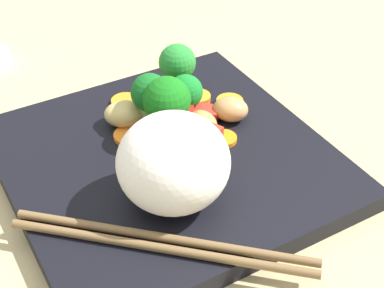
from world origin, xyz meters
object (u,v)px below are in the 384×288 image
(broccoli_floret_2, at_px, (150,95))
(carrot_slice_2, at_px, (230,103))
(square_plate, at_px, (167,162))
(rice_mound, at_px, (173,163))
(chopstick_pair, at_px, (162,243))

(broccoli_floret_2, bearing_deg, carrot_slice_2, -6.36)
(square_plate, bearing_deg, carrot_slice_2, 23.49)
(square_plate, height_order, rice_mound, rice_mound)
(broccoli_floret_2, bearing_deg, rice_mound, -105.68)
(chopstick_pair, bearing_deg, rice_mound, 93.20)
(square_plate, relative_size, broccoli_floret_2, 5.09)
(square_plate, distance_m, carrot_slice_2, 0.10)
(rice_mound, xyz_separation_m, chopstick_pair, (-0.03, -0.04, -0.04))
(square_plate, height_order, chopstick_pair, chopstick_pair)
(rice_mound, distance_m, carrot_slice_2, 0.15)
(rice_mound, bearing_deg, broccoli_floret_2, 74.32)
(rice_mound, relative_size, carrot_slice_2, 3.34)
(rice_mound, relative_size, broccoli_floret_2, 1.65)
(rice_mound, height_order, broccoli_floret_2, rice_mound)
(rice_mound, xyz_separation_m, broccoli_floret_2, (0.03, 0.10, -0.01))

